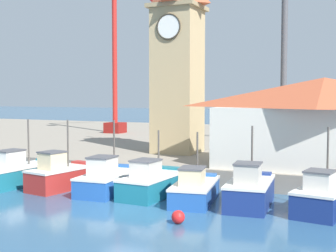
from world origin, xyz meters
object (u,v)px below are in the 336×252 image
at_px(fishing_boat_left_outer, 21,172).
at_px(fishing_boat_center, 153,183).
at_px(clock_tower, 178,59).
at_px(fishing_boat_left_inner, 61,175).
at_px(fishing_boat_mid_left, 109,179).
at_px(mooring_buoy, 178,217).
at_px(fishing_boat_right_inner, 250,190).
at_px(warehouse_right, 323,122).
at_px(fishing_boat_mid_right, 195,189).
at_px(fishing_boat_right_outer, 323,197).
at_px(port_crane_near, 283,57).
at_px(port_crane_far, 116,66).

xyz_separation_m(fishing_boat_left_outer, fishing_boat_center, (8.83, 0.49, -0.04)).
bearing_deg(clock_tower, fishing_boat_left_inner, -105.83).
bearing_deg(fishing_boat_center, fishing_boat_left_inner, -174.95).
distance_m(fishing_boat_left_outer, fishing_boat_left_inner, 3.07).
height_order(fishing_boat_mid_left, mooring_buoy, fishing_boat_mid_left).
bearing_deg(fishing_boat_right_inner, fishing_boat_left_inner, -178.64).
xyz_separation_m(fishing_boat_left_inner, warehouse_right, (14.06, 6.81, 3.11)).
distance_m(fishing_boat_mid_right, mooring_buoy, 4.23).
distance_m(fishing_boat_right_inner, fishing_boat_right_outer, 3.50).
distance_m(fishing_boat_left_inner, port_crane_near, 23.78).
height_order(fishing_boat_left_inner, fishing_boat_right_inner, fishing_boat_left_inner).
xyz_separation_m(fishing_boat_center, fishing_boat_right_outer, (8.97, -0.04, 0.02)).
xyz_separation_m(fishing_boat_left_inner, fishing_boat_center, (5.76, 0.51, -0.07)).
relative_size(fishing_boat_left_outer, fishing_boat_mid_right, 1.08).
xyz_separation_m(clock_tower, mooring_buoy, (6.16, -14.70, -8.02)).
relative_size(port_crane_near, mooring_buoy, 33.12).
xyz_separation_m(fishing_boat_left_inner, clock_tower, (3.01, 10.62, 7.51)).
distance_m(fishing_boat_mid_right, fishing_boat_right_inner, 2.85).
distance_m(fishing_boat_right_outer, warehouse_right, 7.12).
bearing_deg(fishing_boat_right_outer, fishing_boat_center, 179.74).
xyz_separation_m(fishing_boat_left_outer, fishing_boat_right_inner, (14.31, 0.25, 0.03)).
bearing_deg(port_crane_far, fishing_boat_right_outer, -43.95).
height_order(port_crane_near, port_crane_far, port_crane_far).
height_order(fishing_boat_center, warehouse_right, warehouse_right).
height_order(fishing_boat_mid_right, fishing_boat_right_outer, fishing_boat_right_outer).
height_order(fishing_boat_left_outer, clock_tower, clock_tower).
height_order(fishing_boat_right_inner, port_crane_near, port_crane_near).
height_order(fishing_boat_mid_left, port_crane_far, port_crane_far).
distance_m(fishing_boat_mid_right, port_crane_near, 21.92).
height_order(fishing_boat_right_outer, warehouse_right, warehouse_right).
height_order(fishing_boat_left_outer, mooring_buoy, fishing_boat_left_outer).
bearing_deg(warehouse_right, fishing_boat_right_inner, -113.28).
height_order(fishing_boat_right_outer, port_crane_near, port_crane_near).
xyz_separation_m(port_crane_far, mooring_buoy, (19.84, -29.03, -8.53)).
bearing_deg(fishing_boat_left_inner, fishing_boat_left_outer, 179.64).
bearing_deg(fishing_boat_mid_left, fishing_boat_mid_right, -3.16).
xyz_separation_m(fishing_boat_mid_right, port_crane_far, (-19.06, 24.88, 8.15)).
height_order(fishing_boat_left_outer, fishing_boat_mid_right, fishing_boat_left_outer).
distance_m(fishing_boat_mid_left, fishing_boat_center, 2.72).
xyz_separation_m(fishing_boat_left_inner, fishing_boat_right_inner, (11.24, 0.27, 0.00)).
distance_m(fishing_boat_right_inner, port_crane_near, 21.76).
bearing_deg(port_crane_far, port_crane_near, -13.00).
height_order(fishing_boat_left_outer, port_crane_far, port_crane_far).
bearing_deg(mooring_buoy, fishing_boat_center, 126.68).
xyz_separation_m(fishing_boat_mid_left, port_crane_far, (-13.71, 24.59, 8.09)).
bearing_deg(port_crane_near, fishing_boat_right_inner, -84.24).
height_order(fishing_boat_center, fishing_boat_right_outer, fishing_boat_right_outer).
xyz_separation_m(clock_tower, port_crane_near, (6.20, 9.74, 0.60)).
relative_size(fishing_boat_left_outer, fishing_boat_right_inner, 1.14).
bearing_deg(port_crane_near, port_crane_far, 167.00).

